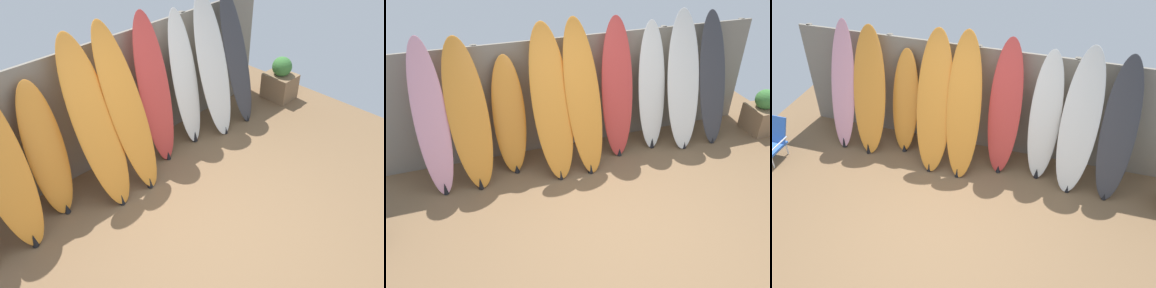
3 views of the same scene
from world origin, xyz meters
TOP-DOWN VIEW (x-y plane):
  - ground at (0.00, 0.00)m, footprint 7.68×7.68m
  - fence_back at (-0.00, 2.01)m, footprint 6.08×0.11m
  - surfboard_pink_0 at (-2.13, 1.55)m, footprint 0.44×0.67m
  - surfboard_orange_1 at (-1.66, 1.55)m, footprint 0.60×0.77m
  - surfboard_orange_2 at (-1.11, 1.67)m, footprint 0.51×0.55m
  - surfboard_orange_3 at (-0.53, 1.46)m, footprint 0.60×0.89m
  - surfboard_orange_4 at (-0.07, 1.46)m, footprint 0.59×0.90m
  - surfboard_red_5 at (0.52, 1.61)m, footprint 0.52×0.57m
  - surfboard_white_6 at (1.12, 1.64)m, footprint 0.45×0.50m
  - surfboard_white_7 at (1.62, 1.55)m, footprint 0.60×0.77m
  - surfboard_charcoal_8 at (2.15, 1.55)m, footprint 0.49×0.73m

SIDE VIEW (x-z plane):
  - ground at x=0.00m, z-range 0.00..0.00m
  - surfboard_orange_2 at x=-1.11m, z-range -0.01..1.69m
  - fence_back at x=0.00m, z-range 0.00..1.80m
  - surfboard_white_6 at x=1.12m, z-range -0.02..1.96m
  - surfboard_orange_1 at x=-1.66m, z-range -0.01..2.01m
  - surfboard_pink_0 at x=-2.13m, z-range -0.02..2.04m
  - surfboard_charcoal_8 at x=2.15m, z-range -0.01..2.04m
  - surfboard_red_5 at x=0.52m, z-range -0.01..2.08m
  - surfboard_white_7 at x=1.62m, z-range -0.01..2.10m
  - surfboard_orange_3 at x=-0.53m, z-range -0.01..2.10m
  - surfboard_orange_4 at x=-0.07m, z-range -0.01..2.13m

